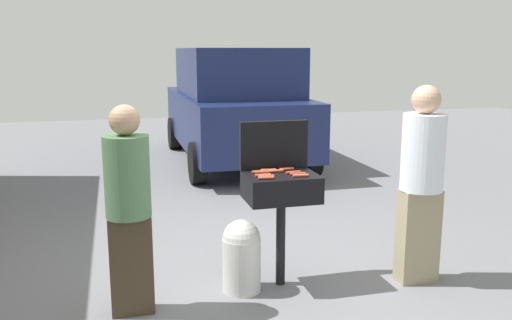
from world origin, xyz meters
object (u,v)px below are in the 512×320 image
Objects in this scene: hot_dog_5 at (263,175)px; hot_dog_1 at (286,169)px; hot_dog_10 at (266,176)px; hot_dog_4 at (298,174)px; propane_tank at (242,254)px; hot_dog_7 at (268,170)px; hot_dog_2 at (262,172)px; hot_dog_3 at (259,172)px; hot_dog_9 at (275,171)px; person_left at (128,203)px; person_right at (421,178)px; bbq_grill at (281,192)px; hot_dog_6 at (266,178)px; hot_dog_8 at (301,175)px; hot_dog_0 at (293,172)px; parked_minivan at (234,105)px.

hot_dog_1 is at bearing 33.81° from hot_dog_5.
hot_dog_10 is at bearing -71.35° from hot_dog_5.
hot_dog_4 is 0.29m from hot_dog_5.
hot_dog_5 is at bearing 0.45° from propane_tank.
hot_dog_7 is (-0.20, 0.19, 0.00)m from hot_dog_4.
hot_dog_2 and hot_dog_7 have the same top height.
hot_dog_3 is 0.14m from hot_dog_9.
propane_tank is (-0.19, -0.14, -0.66)m from hot_dog_3.
person_right is at bearing -3.34° from person_left.
bbq_grill is 7.47× the size of hot_dog_6.
hot_dog_8 is 1.00× the size of hot_dog_10.
hot_dog_9 is at bearing 10.35° from person_left.
bbq_grill is at bearing -27.35° from person_right.
hot_dog_7 reaches higher than propane_tank.
hot_dog_9 is at bearing -30.81° from person_right.
propane_tank is 0.38× the size of person_left.
hot_dog_3 is 1.00× the size of hot_dog_5.
person_left is at bearing -16.91° from person_right.
hot_dog_5 is at bearing -139.53° from hot_dog_9.
parked_minivan is (0.65, 5.23, 0.04)m from hot_dog_0.
hot_dog_4 is 0.03× the size of parked_minivan.
person_right is (1.08, -0.36, -0.06)m from hot_dog_1.
person_right is at bearing -18.43° from hot_dog_1.
hot_dog_2 and hot_dog_8 have the same top height.
hot_dog_7 is at bearing 41.08° from hot_dog_2.
hot_dog_0 is (0.10, -0.00, 0.16)m from bbq_grill.
hot_dog_7 is at bearing 135.59° from hot_dog_4.
hot_dog_10 is at bearing -91.54° from hot_dog_2.
hot_dog_1 is 1.00× the size of hot_dog_2.
hot_dog_1 is 0.12m from hot_dog_9.
hot_dog_3 and hot_dog_4 have the same top height.
hot_dog_0 is 0.81m from propane_tank.
hot_dog_8 is 0.21× the size of propane_tank.
hot_dog_4 is at bearing -25.06° from person_right.
hot_dog_8 is at bearing -87.06° from hot_dog_4.
parked_minivan is at bearing 80.18° from hot_dog_6.
parked_minivan reaches higher than hot_dog_7.
person_right reaches higher than hot_dog_0.
person_right is (1.52, -0.19, 0.60)m from propane_tank.
person_right is 0.39× the size of parked_minivan.
parked_minivan is at bearing -101.85° from person_right.
parked_minivan is (0.76, 5.22, 0.20)m from bbq_grill.
bbq_grill is 0.22m from hot_dog_1.
hot_dog_9 is at bearing 20.88° from propane_tank.
bbq_grill is 0.24m from hot_dog_8.
hot_dog_6 is at bearing -153.71° from hot_dog_0.
hot_dog_7 is (-0.16, -0.00, 0.00)m from hot_dog_1.
hot_dog_4 is at bearing -45.17° from hot_dog_9.
hot_dog_5 is at bearing -119.26° from hot_dog_7.
hot_dog_3 is 1.00× the size of hot_dog_9.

